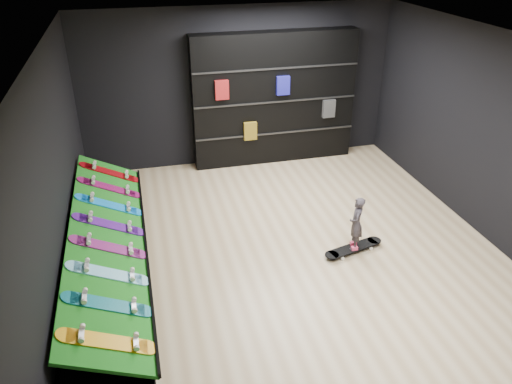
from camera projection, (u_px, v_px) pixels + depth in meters
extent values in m
cube|color=tan|center=(293.00, 255.00, 7.25)|extent=(6.00, 7.00, 0.01)
cube|color=white|center=(302.00, 44.00, 5.83)|extent=(6.00, 7.00, 0.01)
cube|color=black|center=(239.00, 87.00, 9.53)|extent=(6.00, 0.02, 3.00)
cube|color=black|center=(451.00, 360.00, 3.55)|extent=(6.00, 0.02, 3.00)
cube|color=black|center=(55.00, 187.00, 5.89)|extent=(0.02, 7.00, 3.00)
cube|color=black|center=(494.00, 140.00, 7.19)|extent=(0.02, 7.00, 3.00)
cube|color=#0E5A0E|center=(108.00, 237.00, 6.37)|extent=(0.92, 4.50, 0.46)
cube|color=black|center=(274.00, 99.00, 9.63)|extent=(3.17, 0.37, 2.54)
imported|color=black|center=(355.00, 233.00, 7.16)|extent=(0.20, 0.22, 0.49)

